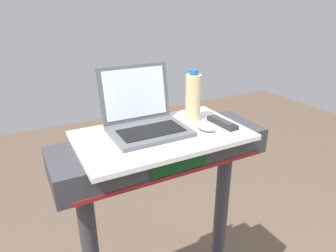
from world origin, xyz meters
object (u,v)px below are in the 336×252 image
laptop (145,118)px  water_bottle (193,97)px  computer_mouse (205,126)px  tv_remote (222,123)px

laptop → water_bottle: size_ratio=1.36×
computer_mouse → tv_remote: size_ratio=0.62×
laptop → water_bottle: 0.24m
water_bottle → tv_remote: bearing=-53.7°
laptop → tv_remote: laptop is taller
computer_mouse → water_bottle: 0.15m
tv_remote → laptop: bearing=160.9°
computer_mouse → tv_remote: computer_mouse is taller
computer_mouse → water_bottle: bearing=72.2°
water_bottle → laptop: bearing=-179.4°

